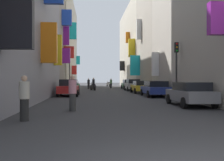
# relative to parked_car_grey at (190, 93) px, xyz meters

# --- Properties ---
(ground_plane) EXTENTS (140.00, 140.00, 0.00)m
(ground_plane) POSITION_rel_parked_car_grey_xyz_m (-4.02, 18.68, -0.73)
(ground_plane) COLOR #2D2D30
(building_left_mid_a) EXTENTS (7.37, 13.89, 12.68)m
(building_left_mid_a) POSITION_rel_parked_car_grey_xyz_m (-12.01, 7.07, 5.61)
(building_left_mid_a) COLOR gray
(building_left_mid_a) RESTS_ON ground
(building_left_mid_b) EXTENTS (7.24, 5.71, 20.71)m
(building_left_mid_b) POSITION_rel_parked_car_grey_xyz_m (-12.00, 16.88, 9.60)
(building_left_mid_b) COLOR gray
(building_left_mid_b) RESTS_ON ground
(building_left_far) EXTENTS (7.15, 26.78, 15.97)m
(building_left_far) POSITION_rel_parked_car_grey_xyz_m (-12.02, 35.29, 7.25)
(building_left_far) COLOR #BCB29E
(building_left_far) RESTS_ON ground
(building_right_mid_a) EXTENTS (7.30, 10.69, 20.98)m
(building_right_mid_a) POSITION_rel_parked_car_grey_xyz_m (3.97, 19.62, 9.75)
(building_right_mid_a) COLOR #9E9384
(building_right_mid_a) RESTS_ON ground
(building_right_mid_b) EXTENTS (6.98, 23.72, 14.92)m
(building_right_mid_b) POSITION_rel_parked_car_grey_xyz_m (3.97, 36.81, 6.73)
(building_right_mid_b) COLOR #BCB29E
(building_right_mid_b) RESTS_ON ground
(parked_car_grey) EXTENTS (1.84, 4.29, 1.37)m
(parked_car_grey) POSITION_rel_parked_car_grey_xyz_m (0.00, 0.00, 0.00)
(parked_car_grey) COLOR slate
(parked_car_grey) RESTS_ON ground
(parked_car_green) EXTENTS (1.94, 4.45, 1.43)m
(parked_car_green) POSITION_rel_parked_car_grey_xyz_m (-0.02, 25.91, 0.02)
(parked_car_green) COLOR #236638
(parked_car_green) RESTS_ON ground
(parked_car_blue) EXTENTS (2.01, 4.42, 1.36)m
(parked_car_blue) POSITION_rel_parked_car_grey_xyz_m (-0.06, 8.34, -0.00)
(parked_car_blue) COLOR navy
(parked_car_blue) RESTS_ON ground
(parked_car_silver) EXTENTS (1.83, 4.47, 1.49)m
(parked_car_silver) POSITION_rel_parked_car_grey_xyz_m (-0.32, 19.83, 0.05)
(parked_car_silver) COLOR #B7B7BC
(parked_car_silver) RESTS_ON ground
(parked_car_red) EXTENTS (1.86, 4.38, 1.50)m
(parked_car_red) POSITION_rel_parked_car_grey_xyz_m (-7.74, 9.98, 0.05)
(parked_car_red) COLOR #B21E1E
(parked_car_red) RESTS_ON ground
(parked_car_yellow) EXTENTS (1.96, 4.14, 1.33)m
(parked_car_yellow) POSITION_rel_parked_car_grey_xyz_m (-0.24, 14.03, -0.02)
(parked_car_yellow) COLOR gold
(parked_car_yellow) RESTS_ON ground
(scooter_white) EXTENTS (0.76, 1.76, 1.13)m
(scooter_white) POSITION_rel_parked_car_grey_xyz_m (-2.21, 40.06, -0.27)
(scooter_white) COLOR silver
(scooter_white) RESTS_ON ground
(scooter_green) EXTENTS (0.77, 1.89, 1.13)m
(scooter_green) POSITION_rel_parked_car_grey_xyz_m (-7.92, 29.91, -0.27)
(scooter_green) COLOR #287F3D
(scooter_green) RESTS_ON ground
(scooter_black) EXTENTS (0.79, 1.68, 1.13)m
(scooter_black) POSITION_rel_parked_car_grey_xyz_m (-5.44, 21.44, -0.27)
(scooter_black) COLOR black
(scooter_black) RESTS_ON ground
(pedestrian_crossing) EXTENTS (0.40, 0.40, 1.62)m
(pedestrian_crossing) POSITION_rel_parked_car_grey_xyz_m (-6.08, 26.45, 0.07)
(pedestrian_crossing) COLOR black
(pedestrian_crossing) RESTS_ON ground
(pedestrian_near_left) EXTENTS (0.39, 0.39, 1.69)m
(pedestrian_near_left) POSITION_rel_parked_car_grey_xyz_m (-8.13, -4.97, 0.11)
(pedestrian_near_left) COLOR black
(pedestrian_near_left) RESTS_ON ground
(pedestrian_near_right) EXTENTS (0.54, 0.54, 1.58)m
(pedestrian_near_right) POSITION_rel_parked_car_grey_xyz_m (-2.45, 29.45, 0.05)
(pedestrian_near_right) COLOR #2D2D2D
(pedestrian_near_right) RESTS_ON ground
(pedestrian_mid_street) EXTENTS (0.41, 0.41, 1.70)m
(pedestrian_mid_street) POSITION_rel_parked_car_grey_xyz_m (-5.35, 24.14, 0.12)
(pedestrian_mid_street) COLOR black
(pedestrian_mid_street) RESTS_ON ground
(pedestrian_far_away) EXTENTS (0.50, 0.50, 1.74)m
(pedestrian_far_away) POSITION_rel_parked_car_grey_xyz_m (-6.57, -1.88, 0.14)
(pedestrian_far_away) COLOR #333333
(pedestrian_far_away) RESTS_ON ground
(traffic_light_near_corner) EXTENTS (0.26, 0.34, 4.51)m
(traffic_light_near_corner) POSITION_rel_parked_car_grey_xyz_m (-8.63, 22.42, 2.33)
(traffic_light_near_corner) COLOR #2D2D2D
(traffic_light_near_corner) RESTS_ON ground
(traffic_light_far_corner) EXTENTS (0.26, 0.34, 4.26)m
(traffic_light_far_corner) POSITION_rel_parked_car_grey_xyz_m (0.63, 4.54, 2.17)
(traffic_light_far_corner) COLOR #2D2D2D
(traffic_light_far_corner) RESTS_ON ground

